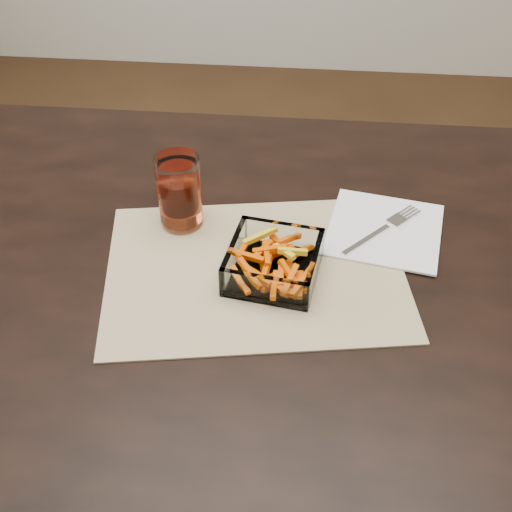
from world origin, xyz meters
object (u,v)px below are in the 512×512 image
at_px(tumbler, 180,194).
at_px(glass_bowl, 273,264).
at_px(fork, 384,229).
at_px(dining_table, 297,306).

bearing_deg(tumbler, glass_bowl, -34.99).
xyz_separation_m(tumbler, fork, (0.33, 0.01, -0.05)).
bearing_deg(tumbler, dining_table, -23.99).
bearing_deg(dining_table, tumbler, 156.01).
height_order(tumbler, fork, tumbler).
distance_m(glass_bowl, fork, 0.21).
xyz_separation_m(dining_table, fork, (0.13, 0.09, 0.10)).
bearing_deg(glass_bowl, dining_table, 30.99).
height_order(dining_table, fork, fork).
bearing_deg(dining_table, fork, 35.51).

